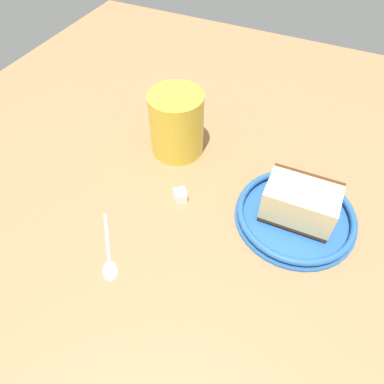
{
  "coord_description": "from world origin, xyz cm",
  "views": [
    {
      "loc": [
        -8.54,
        30.52,
        42.86
      ],
      "look_at": [
        6.03,
        -0.81,
        3.0
      ],
      "focal_mm": 33.42,
      "sensor_mm": 36.0,
      "label": 1
    }
  ],
  "objects_px": {
    "tea_mug": "(177,123)",
    "teaspoon": "(109,259)",
    "sugar_cube": "(180,195)",
    "small_plate": "(296,215)",
    "cake_slice": "(300,202)"
  },
  "relations": [
    {
      "from": "tea_mug",
      "to": "teaspoon",
      "type": "distance_m",
      "value": 0.25
    },
    {
      "from": "sugar_cube",
      "to": "tea_mug",
      "type": "bearing_deg",
      "value": -62.04
    },
    {
      "from": "tea_mug",
      "to": "teaspoon",
      "type": "height_order",
      "value": "tea_mug"
    },
    {
      "from": "tea_mug",
      "to": "sugar_cube",
      "type": "distance_m",
      "value": 0.13
    },
    {
      "from": "cake_slice",
      "to": "tea_mug",
      "type": "xyz_separation_m",
      "value": [
        0.23,
        -0.06,
        0.02
      ]
    },
    {
      "from": "small_plate",
      "to": "tea_mug",
      "type": "xyz_separation_m",
      "value": [
        0.23,
        -0.07,
        0.05
      ]
    },
    {
      "from": "small_plate",
      "to": "teaspoon",
      "type": "bearing_deg",
      "value": 39.75
    },
    {
      "from": "cake_slice",
      "to": "tea_mug",
      "type": "height_order",
      "value": "tea_mug"
    },
    {
      "from": "tea_mug",
      "to": "teaspoon",
      "type": "bearing_deg",
      "value": 93.69
    },
    {
      "from": "teaspoon",
      "to": "sugar_cube",
      "type": "distance_m",
      "value": 0.14
    },
    {
      "from": "small_plate",
      "to": "cake_slice",
      "type": "distance_m",
      "value": 0.03
    },
    {
      "from": "tea_mug",
      "to": "sugar_cube",
      "type": "height_order",
      "value": "tea_mug"
    },
    {
      "from": "teaspoon",
      "to": "sugar_cube",
      "type": "relative_size",
      "value": 5.17
    },
    {
      "from": "sugar_cube",
      "to": "small_plate",
      "type": "bearing_deg",
      "value": -167.5
    },
    {
      "from": "small_plate",
      "to": "cake_slice",
      "type": "bearing_deg",
      "value": -88.95
    }
  ]
}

